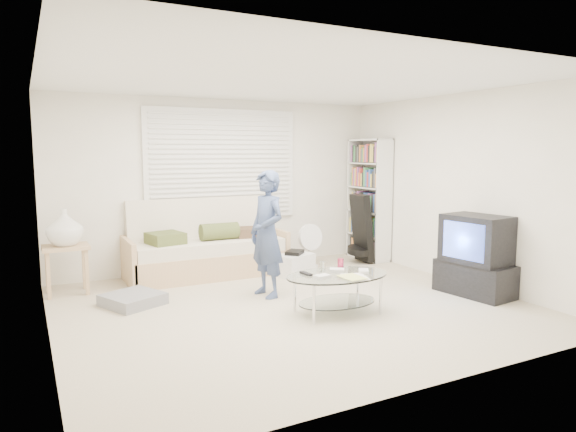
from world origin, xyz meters
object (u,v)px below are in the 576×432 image
futon_sofa (206,250)px  tv_unit (475,256)px  bookshelf (369,199)px  coffee_table (338,282)px

futon_sofa → tv_unit: 3.59m
bookshelf → coffee_table: size_ratio=1.62×
coffee_table → futon_sofa: bearing=107.0°
bookshelf → futon_sofa: bearing=177.4°
bookshelf → tv_unit: 2.41m
futon_sofa → coffee_table: (0.71, -2.32, -0.01)m
bookshelf → tv_unit: size_ratio=1.98×
futon_sofa → tv_unit: size_ratio=2.25×
futon_sofa → coffee_table: futon_sofa is taller
futon_sofa → coffee_table: 2.43m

